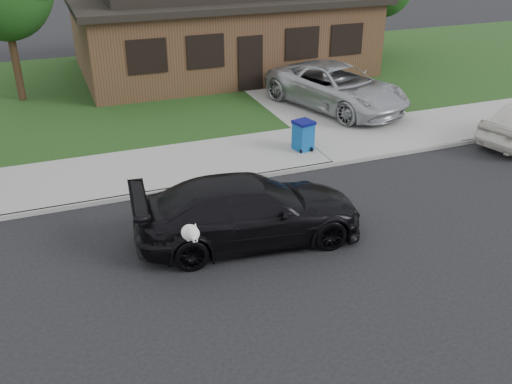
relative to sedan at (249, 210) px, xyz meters
name	(u,v)px	position (x,y,z in m)	size (l,w,h in m)	color
ground	(255,253)	(-0.08, -0.57, -0.73)	(120.00, 120.00, 0.00)	black
sidewalk	(193,163)	(-0.08, 4.43, -0.67)	(60.00, 3.00, 0.12)	gray
curb	(208,184)	(-0.08, 2.93, -0.67)	(60.00, 0.12, 0.12)	gray
lawn	(141,89)	(-0.08, 12.43, -0.67)	(60.00, 13.00, 0.13)	#193814
driveway	(306,94)	(5.92, 9.43, -0.66)	(4.50, 13.00, 0.14)	gray
sedan	(249,210)	(0.00, 0.00, 0.00)	(5.23, 2.65, 1.46)	black
minivan	(337,87)	(6.05, 7.27, 0.18)	(2.55, 5.54, 1.54)	#ADAFB4
recycling_bin	(303,135)	(3.26, 4.12, -0.16)	(0.65, 0.65, 0.90)	#0D4D96
house	(219,22)	(3.92, 14.43, 1.40)	(12.60, 8.60, 4.65)	#422B1C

